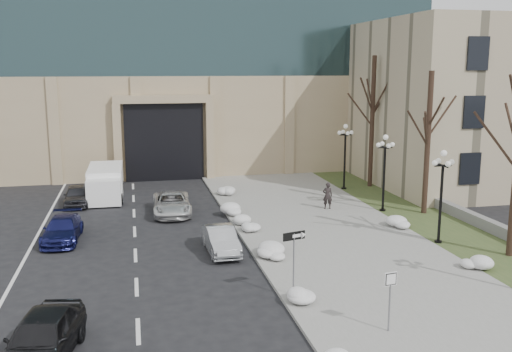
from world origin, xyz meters
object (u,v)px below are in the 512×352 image
Objects in this scene: car_a at (42,338)px; lamppost_c at (385,163)px; car_c at (62,229)px; pedestrian at (328,196)px; car_d at (172,203)px; car_e at (77,195)px; one_way_sign at (298,243)px; box_truck at (105,183)px; lamppost_b at (442,184)px; lamppost_d at (345,148)px; keep_sign at (390,289)px; car_b at (221,240)px.

lamppost_c is at bearing 49.72° from car_a.
car_c is 15.53m from pedestrian.
lamppost_c reaches higher than car_c.
car_e is (-5.78, 3.58, -0.02)m from car_d.
one_way_sign is at bearing -62.54° from car_e.
lamppost_b is at bearing -40.50° from box_truck.
car_a reaches higher than car_c.
lamppost_d is at bearing -107.74° from pedestrian.
lamppost_b reaches higher than car_e.
car_e is (-0.72, 20.32, -0.12)m from car_a.
car_e is at bearing -132.63° from box_truck.
pedestrian is 16.53m from keep_sign.
car_a is at bearing -83.76° from car_c.
lamppost_b reaches higher than car_a.
one_way_sign is (2.02, -5.96, 1.55)m from car_b.
lamppost_b is at bearing -90.00° from lamppost_c.
keep_sign is (5.87, -17.31, 0.94)m from car_d.
box_truck is 24.83m from keep_sign.
box_truck is at bearing 82.40° from car_c.
car_a reaches higher than car_e.
box_truck is at bearing 139.33° from lamppost_b.
car_b is at bearing 105.01° from keep_sign.
car_e is at bearing -4.70° from pedestrian.
keep_sign reaches higher than car_e.
keep_sign is at bearing -128.24° from lamppost_b.
car_b is at bearing 174.30° from lamppost_b.
car_c is (-0.76, 12.52, -0.15)m from car_a.
lamppost_c is (10.80, 5.42, 2.45)m from car_b.
car_a is at bearing -92.44° from box_truck.
car_a is at bearing 168.80° from keep_sign.
box_truck is (-4.05, 5.45, 0.32)m from car_d.
car_c is 13.58m from one_way_sign.
car_b is 8.35m from car_c.
pedestrian reaches higher than car_e.
lamppost_d is (3.15, 5.36, 2.13)m from pedestrian.
car_d is 2.88× the size of pedestrian.
lamppost_c is at bearing -90.00° from lamppost_d.
car_a is at bearing -89.45° from car_e.
car_a is at bearing -129.37° from car_b.
pedestrian is at bearing 14.08° from car_c.
car_c is at bearing 152.87° from car_b.
lamppost_b is (18.34, -12.40, 2.43)m from car_e.
lamppost_d reaches higher than car_e.
car_d is 6.80m from box_truck.
box_truck is at bearing 175.63° from lamppost_d.
car_a is 1.06× the size of car_c.
car_a is 0.94× the size of lamppost_d.
lamppost_b is (10.80, -1.08, 2.45)m from car_b.
car_a is 17.49m from car_d.
keep_sign is (-3.54, -16.13, 0.65)m from pedestrian.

